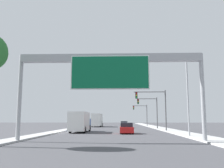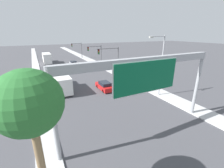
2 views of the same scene
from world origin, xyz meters
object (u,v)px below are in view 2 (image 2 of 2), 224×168
at_px(truck_box_primary, 47,58).
at_px(traffic_light_far_intersection, 78,48).
at_px(sign_gantry, 146,73).
at_px(palm_tree_foreground, 30,106).
at_px(street_lamp_right, 160,62).
at_px(car_mid_right, 73,63).
at_px(car_near_center, 104,86).
at_px(traffic_light_near_intersection, 112,57).
at_px(truck_box_secondary, 61,82).
at_px(traffic_light_mid_block, 97,53).

relative_size(truck_box_primary, traffic_light_far_intersection, 1.45).
bearing_deg(truck_box_primary, sign_gantry, -83.29).
bearing_deg(truck_box_primary, palm_tree_foreground, -94.77).
distance_m(palm_tree_foreground, street_lamp_right, 20.33).
xyz_separation_m(sign_gantry, palm_tree_foreground, (-9.29, -3.69, 0.52)).
relative_size(car_mid_right, street_lamp_right, 0.46).
relative_size(sign_gantry, car_mid_right, 3.78).
bearing_deg(truck_box_primary, traffic_light_far_intersection, 23.82).
relative_size(car_near_center, traffic_light_near_intersection, 0.66).
height_order(truck_box_secondary, street_lamp_right, street_lamp_right).
relative_size(truck_box_primary, traffic_light_mid_block, 1.37).
relative_size(truck_box_primary, palm_tree_foreground, 1.04).
distance_m(truck_box_secondary, traffic_light_near_intersection, 13.06).
relative_size(car_near_center, palm_tree_foreground, 0.52).
bearing_deg(truck_box_secondary, traffic_light_far_intersection, 69.80).
relative_size(palm_tree_foreground, street_lamp_right, 0.90).
height_order(sign_gantry, truck_box_primary, sign_gantry).
bearing_deg(car_mid_right, palm_tree_foreground, -105.30).
height_order(car_near_center, traffic_light_near_intersection, traffic_light_near_intersection).
distance_m(car_near_center, street_lamp_right, 10.49).
relative_size(truck_box_primary, street_lamp_right, 0.93).
bearing_deg(truck_box_secondary, truck_box_primary, 90.00).
bearing_deg(traffic_light_far_intersection, traffic_light_near_intersection, -90.62).
distance_m(car_near_center, traffic_light_near_intersection, 9.54).
height_order(traffic_light_far_intersection, palm_tree_foreground, palm_tree_foreground).
height_order(truck_box_primary, traffic_light_far_intersection, traffic_light_far_intersection).
xyz_separation_m(car_near_center, palm_tree_foreground, (-11.04, -16.79, 6.28)).
xyz_separation_m(traffic_light_mid_block, palm_tree_foreground, (-16.46, -33.81, 2.61)).
distance_m(car_near_center, traffic_light_mid_block, 18.24).
bearing_deg(car_mid_right, car_near_center, -90.00).
bearing_deg(street_lamp_right, car_near_center, 134.60).
xyz_separation_m(sign_gantry, car_near_center, (1.75, 13.09, -5.76)).
bearing_deg(sign_gantry, traffic_light_near_intersection, 71.19).
height_order(truck_box_secondary, traffic_light_mid_block, traffic_light_mid_block).
relative_size(truck_box_primary, traffic_light_near_intersection, 1.30).
bearing_deg(traffic_light_far_intersection, palm_tree_foreground, -107.01).
distance_m(traffic_light_mid_block, palm_tree_foreground, 37.69).
xyz_separation_m(car_near_center, traffic_light_near_intersection, (5.10, 7.02, 3.96)).
height_order(sign_gantry, street_lamp_right, street_lamp_right).
distance_m(traffic_light_far_intersection, street_lamp_right, 43.65).
xyz_separation_m(palm_tree_foreground, street_lamp_right, (17.54, 10.20, -1.35)).
xyz_separation_m(sign_gantry, traffic_light_mid_block, (7.18, 30.11, -2.09)).
xyz_separation_m(truck_box_secondary, street_lamp_right, (13.50, -9.83, 4.09)).
xyz_separation_m(truck_box_secondary, traffic_light_far_intersection, (12.43, 33.79, 2.58)).
height_order(truck_box_primary, traffic_light_near_intersection, traffic_light_near_intersection).
bearing_deg(sign_gantry, traffic_light_mid_block, 76.59).
relative_size(truck_box_secondary, traffic_light_far_intersection, 1.43).
bearing_deg(traffic_light_near_intersection, truck_box_secondary, -162.63).
distance_m(car_mid_right, traffic_light_near_intersection, 17.74).
relative_size(car_mid_right, car_near_center, 0.99).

